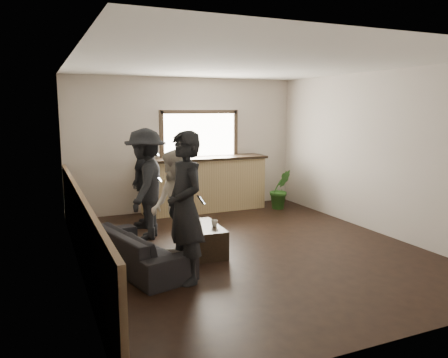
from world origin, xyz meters
name	(u,v)px	position (x,y,z in m)	size (l,w,h in m)	color
ground	(248,248)	(0.00, 0.00, 0.00)	(5.00, 6.00, 0.01)	black
room_shell	(203,157)	(-0.74, 0.00, 1.47)	(5.01, 6.01, 2.80)	silver
bar_counter	(204,181)	(0.30, 2.70, 0.64)	(2.70, 0.68, 2.13)	tan
sofa	(138,249)	(-1.75, -0.14, 0.27)	(1.85, 0.72, 0.54)	black
coffee_table	(202,239)	(-0.73, 0.11, 0.21)	(0.53, 0.95, 0.42)	black
cup_a	(193,220)	(-0.82, 0.27, 0.47)	(0.13, 0.13, 0.11)	silver
cup_b	(214,223)	(-0.57, 0.00, 0.47)	(0.10, 0.10, 0.10)	silver
potted_plant	(280,189)	(1.88, 2.18, 0.43)	(0.47, 0.38, 0.85)	#2D6623
person_a	(185,208)	(-1.30, -0.83, 0.95)	(0.53, 0.73, 1.90)	black
person_b	(175,207)	(-1.21, -0.09, 0.80)	(0.61, 0.78, 1.60)	beige
person_c	(146,184)	(-1.30, 1.20, 0.92)	(1.14, 1.37, 1.84)	black
person_d	(146,180)	(-1.14, 1.91, 0.86)	(0.93, 1.07, 1.73)	black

